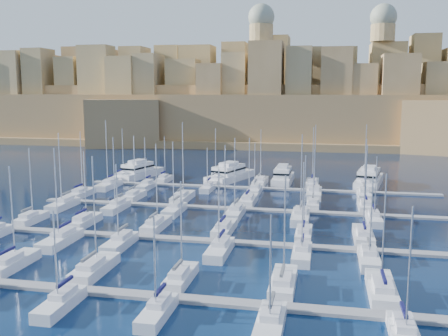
% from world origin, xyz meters
% --- Properties ---
extents(ground, '(600.00, 600.00, 0.00)m').
position_xyz_m(ground, '(0.00, 0.00, 0.00)').
color(ground, black).
rests_on(ground, ground).
extents(pontoon_near, '(84.00, 2.00, 0.40)m').
position_xyz_m(pontoon_near, '(0.00, -34.00, 0.20)').
color(pontoon_near, slate).
rests_on(pontoon_near, ground).
extents(pontoon_mid_near, '(84.00, 2.00, 0.40)m').
position_xyz_m(pontoon_mid_near, '(0.00, -12.00, 0.20)').
color(pontoon_mid_near, slate).
rests_on(pontoon_mid_near, ground).
extents(pontoon_mid_far, '(84.00, 2.00, 0.40)m').
position_xyz_m(pontoon_mid_far, '(0.00, 10.00, 0.20)').
color(pontoon_mid_far, slate).
rests_on(pontoon_mid_far, ground).
extents(pontoon_far, '(84.00, 2.00, 0.40)m').
position_xyz_m(pontoon_far, '(0.00, 32.00, 0.20)').
color(pontoon_far, slate).
rests_on(pontoon_far, ground).
extents(sailboat_1, '(2.73, 9.09, 13.91)m').
position_xyz_m(sailboat_1, '(-24.23, -28.57, 0.74)').
color(sailboat_1, silver).
rests_on(sailboat_1, ground).
extents(sailboat_2, '(2.89, 9.64, 15.47)m').
position_xyz_m(sailboat_2, '(-12.71, -28.30, 0.76)').
color(sailboat_2, silver).
rests_on(sailboat_2, ground).
extents(sailboat_3, '(2.46, 8.21, 12.80)m').
position_xyz_m(sailboat_3, '(-1.02, -29.00, 0.73)').
color(sailboat_3, silver).
rests_on(sailboat_3, ground).
extents(sailboat_4, '(2.84, 9.46, 13.85)m').
position_xyz_m(sailboat_4, '(11.43, -28.39, 0.75)').
color(sailboat_4, silver).
rests_on(sailboat_4, ground).
extents(sailboat_5, '(2.98, 9.95, 14.38)m').
position_xyz_m(sailboat_5, '(22.63, -28.15, 0.75)').
color(sailboat_5, silver).
rests_on(sailboat_5, ground).
extents(sailboat_8, '(2.38, 7.93, 11.27)m').
position_xyz_m(sailboat_8, '(-11.49, -38.86, 0.71)').
color(sailboat_8, silver).
rests_on(sailboat_8, ground).
extents(sailboat_9, '(2.31, 7.70, 11.28)m').
position_xyz_m(sailboat_9, '(-0.63, -38.75, 0.71)').
color(sailboat_9, silver).
rests_on(sailboat_9, ground).
extents(sailboat_10, '(2.63, 8.75, 12.12)m').
position_xyz_m(sailboat_10, '(11.09, -39.26, 0.72)').
color(sailboat_10, silver).
rests_on(sailboat_10, ground).
extents(sailboat_11, '(2.48, 8.26, 13.42)m').
position_xyz_m(sailboat_11, '(23.57, -39.02, 0.73)').
color(sailboat_11, silver).
rests_on(sailboat_11, ground).
extents(sailboat_12, '(2.43, 8.09, 13.65)m').
position_xyz_m(sailboat_12, '(-35.24, -7.06, 0.74)').
color(sailboat_12, silver).
rests_on(sailboat_12, ground).
extents(sailboat_13, '(2.65, 8.84, 13.24)m').
position_xyz_m(sailboat_13, '(-25.06, -6.69, 0.73)').
color(sailboat_13, silver).
rests_on(sailboat_13, ground).
extents(sailboat_14, '(2.75, 9.16, 14.79)m').
position_xyz_m(sailboat_14, '(-11.99, -6.53, 0.75)').
color(sailboat_14, silver).
rests_on(sailboat_14, ground).
extents(sailboat_15, '(2.75, 9.17, 14.84)m').
position_xyz_m(sailboat_15, '(-0.15, -6.53, 0.75)').
color(sailboat_15, silver).
rests_on(sailboat_15, ground).
extents(sailboat_16, '(2.48, 8.26, 13.58)m').
position_xyz_m(sailboat_16, '(12.87, -6.98, 0.73)').
color(sailboat_16, silver).
rests_on(sailboat_16, ground).
extents(sailboat_17, '(2.94, 9.81, 14.34)m').
position_xyz_m(sailboat_17, '(22.10, -6.22, 0.75)').
color(sailboat_17, silver).
rests_on(sailboat_17, ground).
extents(sailboat_19, '(2.92, 9.72, 15.19)m').
position_xyz_m(sailboat_19, '(-23.42, -17.74, 0.76)').
color(sailboat_19, silver).
rests_on(sailboat_19, ground).
extents(sailboat_20, '(2.66, 8.87, 13.02)m').
position_xyz_m(sailboat_20, '(-13.94, -17.32, 0.73)').
color(sailboat_20, silver).
rests_on(sailboat_20, ground).
extents(sailboat_21, '(2.78, 9.26, 12.86)m').
position_xyz_m(sailboat_21, '(1.41, -17.51, 0.74)').
color(sailboat_21, silver).
rests_on(sailboat_21, ground).
extents(sailboat_22, '(2.55, 8.49, 14.06)m').
position_xyz_m(sailboat_22, '(13.07, -17.14, 0.74)').
color(sailboat_22, silver).
rests_on(sailboat_22, ground).
extents(sailboat_23, '(2.61, 8.71, 12.48)m').
position_xyz_m(sailboat_23, '(22.09, -17.24, 0.73)').
color(sailboat_23, silver).
rests_on(sailboat_23, ground).
extents(sailboat_24, '(2.70, 9.00, 14.82)m').
position_xyz_m(sailboat_24, '(-37.14, 15.39, 0.75)').
color(sailboat_24, silver).
rests_on(sailboat_24, ground).
extents(sailboat_25, '(2.57, 8.57, 14.14)m').
position_xyz_m(sailboat_25, '(-24.57, 15.18, 0.74)').
color(sailboat_25, silver).
rests_on(sailboat_25, ground).
extents(sailboat_26, '(2.99, 9.97, 17.04)m').
position_xyz_m(sailboat_26, '(-13.88, 15.86, 0.78)').
color(sailboat_26, silver).
rests_on(sailboat_26, ground).
extents(sailboat_27, '(2.92, 9.74, 14.05)m').
position_xyz_m(sailboat_27, '(0.47, 15.75, 0.75)').
color(sailboat_27, silver).
rests_on(sailboat_27, ground).
extents(sailboat_28, '(2.46, 8.21, 12.10)m').
position_xyz_m(sailboat_28, '(13.73, 15.00, 0.72)').
color(sailboat_28, silver).
rests_on(sailboat_28, ground).
extents(sailboat_29, '(2.68, 8.94, 13.12)m').
position_xyz_m(sailboat_29, '(23.93, 15.35, 0.73)').
color(sailboat_29, silver).
rests_on(sailboat_29, ground).
extents(sailboat_30, '(2.82, 9.40, 15.46)m').
position_xyz_m(sailboat_30, '(-35.43, 4.42, 0.76)').
color(sailboat_30, silver).
rests_on(sailboat_30, ground).
extents(sailboat_31, '(2.68, 8.92, 14.80)m').
position_xyz_m(sailboat_31, '(-24.13, 4.65, 0.75)').
color(sailboat_31, silver).
rests_on(sailboat_31, ground).
extents(sailboat_32, '(2.67, 8.91, 14.18)m').
position_xyz_m(sailboat_32, '(-12.19, 4.66, 0.74)').
color(sailboat_32, silver).
rests_on(sailboat_32, ground).
extents(sailboat_33, '(2.76, 9.18, 15.12)m').
position_xyz_m(sailboat_33, '(-0.35, 4.52, 0.75)').
color(sailboat_33, silver).
rests_on(sailboat_33, ground).
extents(sailboat_34, '(3.10, 10.34, 16.02)m').
position_xyz_m(sailboat_34, '(11.81, 3.95, 0.77)').
color(sailboat_34, silver).
rests_on(sailboat_34, ground).
extents(sailboat_35, '(2.49, 8.29, 12.34)m').
position_xyz_m(sailboat_35, '(24.70, 4.96, 0.72)').
color(sailboat_35, silver).
rests_on(sailboat_35, ground).
extents(sailboat_36, '(2.84, 9.46, 13.85)m').
position_xyz_m(sailboat_36, '(-36.78, 37.61, 0.75)').
color(sailboat_36, silver).
rests_on(sailboat_36, ground).
extents(sailboat_37, '(2.32, 7.73, 12.08)m').
position_xyz_m(sailboat_37, '(-24.83, 36.76, 0.72)').
color(sailboat_37, silver).
rests_on(sailboat_37, ground).
extents(sailboat_38, '(2.65, 8.84, 14.26)m').
position_xyz_m(sailboat_38, '(-11.48, 37.31, 0.74)').
color(sailboat_38, silver).
rests_on(sailboat_38, ground).
extents(sailboat_39, '(3.01, 10.04, 14.19)m').
position_xyz_m(sailboat_39, '(-0.00, 37.90, 0.75)').
color(sailboat_39, silver).
rests_on(sailboat_39, ground).
extents(sailboat_40, '(3.01, 10.03, 14.94)m').
position_xyz_m(sailboat_40, '(12.91, 37.89, 0.76)').
color(sailboat_40, silver).
rests_on(sailboat_40, ground).
extents(sailboat_41, '(2.81, 9.38, 15.80)m').
position_xyz_m(sailboat_41, '(25.31, 37.58, 0.76)').
color(sailboat_41, silver).
rests_on(sailboat_41, ground).
extents(sailboat_42, '(3.09, 10.30, 16.78)m').
position_xyz_m(sailboat_42, '(-35.39, 25.97, 0.78)').
color(sailboat_42, silver).
rests_on(sailboat_42, ground).
extents(sailboat_43, '(2.53, 8.42, 12.76)m').
position_xyz_m(sailboat_43, '(-26.13, 26.90, 0.73)').
color(sailboat_43, silver).
rests_on(sailboat_43, ground).
extents(sailboat_44, '(2.32, 7.72, 10.64)m').
position_xyz_m(sailboat_44, '(-11.01, 27.24, 0.70)').
color(sailboat_44, silver).
rests_on(sailboat_44, ground).
extents(sailboat_45, '(2.66, 8.87, 12.03)m').
position_xyz_m(sailboat_45, '(0.24, 26.68, 0.72)').
color(sailboat_45, silver).
rests_on(sailboat_45, ground).
extents(sailboat_46, '(3.22, 10.73, 16.34)m').
position_xyz_m(sailboat_46, '(13.66, 25.76, 0.78)').
color(sailboat_46, silver).
rests_on(sailboat_46, ground).
extents(sailboat_47, '(2.72, 9.05, 13.41)m').
position_xyz_m(sailboat_47, '(24.51, 26.59, 0.74)').
color(sailboat_47, silver).
rests_on(sailboat_47, ground).
extents(motor_yacht_a, '(8.92, 17.38, 5.25)m').
position_xyz_m(motor_yacht_a, '(-33.69, 41.51, 1.73)').
color(motor_yacht_a, silver).
rests_on(motor_yacht_a, ground).
extents(motor_yacht_b, '(10.84, 19.03, 5.25)m').
position_xyz_m(motor_yacht_b, '(-8.62, 42.27, 1.73)').
color(motor_yacht_b, silver).
rests_on(motor_yacht_b, ground).
extents(motor_yacht_c, '(4.75, 14.94, 5.25)m').
position_xyz_m(motor_yacht_c, '(5.47, 40.63, 1.73)').
color(motor_yacht_c, silver).
rests_on(motor_yacht_c, ground).
extents(motor_yacht_d, '(8.63, 18.94, 5.25)m').
position_xyz_m(motor_yacht_d, '(26.71, 42.28, 1.73)').
color(motor_yacht_d, silver).
rests_on(motor_yacht_d, ground).
extents(fortified_city, '(460.00, 108.95, 59.52)m').
position_xyz_m(fortified_city, '(-0.19, 155.26, 14.74)').
color(fortified_city, olive).
rests_on(fortified_city, ground).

